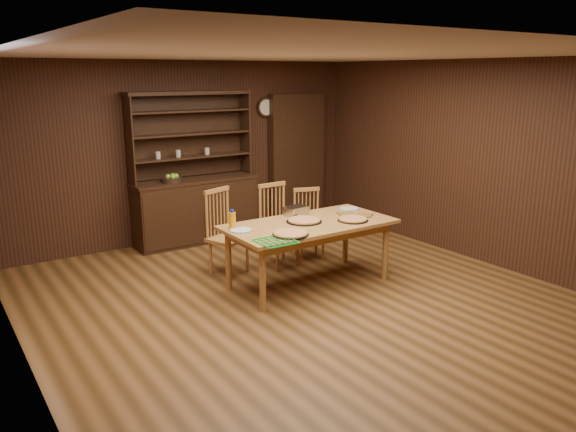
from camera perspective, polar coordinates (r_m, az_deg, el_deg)
floor at (r=6.19m, az=1.70°, el=-8.69°), size 6.00×6.00×0.00m
room_shell at (r=5.76m, az=1.82°, el=5.91°), size 6.00×6.00×6.00m
china_hutch at (r=8.30m, az=-9.42°, el=1.43°), size 1.84×0.52×2.17m
doorway at (r=9.26m, az=0.86°, el=5.83°), size 1.00×0.18×2.10m
wall_clock at (r=8.92m, az=-2.29°, el=10.98°), size 0.30×0.05×0.30m
dining_table at (r=6.47m, az=2.16°, el=-1.34°), size 1.96×0.98×0.75m
chair_left at (r=6.94m, az=-6.56°, el=-1.30°), size 0.55×0.53×1.06m
chair_center at (r=7.21m, az=-1.16°, el=-0.62°), size 0.46×0.44×1.06m
chair_right at (r=7.54m, az=2.05°, el=-0.51°), size 0.48×0.46×0.93m
pizza_left at (r=5.95m, az=0.26°, el=-1.80°), size 0.39×0.39×0.04m
pizza_right at (r=6.57m, az=6.60°, el=-0.33°), size 0.36×0.36×0.04m
pizza_center at (r=6.48m, az=1.65°, el=-0.46°), size 0.41×0.41×0.04m
cooling_rack at (r=5.72m, az=-1.23°, el=-2.57°), size 0.44×0.44×0.02m
plate_left at (r=6.13m, az=-4.80°, el=-1.44°), size 0.25×0.25×0.02m
plate_right at (r=7.12m, az=6.20°, el=0.75°), size 0.26×0.26×0.02m
foil_dish at (r=6.78m, az=0.79°, el=0.54°), size 0.29×0.23×0.11m
juice_bottle at (r=6.19m, az=-5.68°, el=-0.43°), size 0.08×0.08×0.22m
pot_holder_a at (r=6.83m, az=7.69°, el=0.10°), size 0.27×0.27×0.01m
pot_holder_b at (r=6.85m, az=6.01°, el=0.21°), size 0.26×0.26×0.02m
fruit_bowl at (r=8.02m, az=-11.72°, el=3.70°), size 0.30×0.30×0.12m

